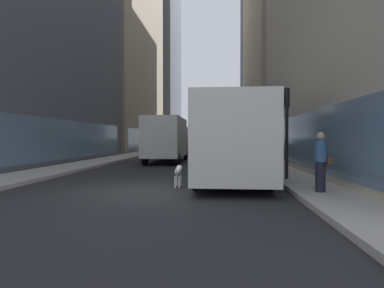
{
  "coord_description": "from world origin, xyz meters",
  "views": [
    {
      "loc": [
        2.34,
        -9.82,
        1.67
      ],
      "look_at": [
        1.12,
        4.93,
        1.4
      ],
      "focal_mm": 29.53,
      "sensor_mm": 36.0,
      "label": 1
    }
  ],
  "objects": [
    {
      "name": "traffic_light_near",
      "position": [
        4.9,
        2.29,
        2.44
      ],
      "size": [
        0.24,
        0.41,
        3.4
      ],
      "color": "black",
      "rests_on": "sidewalk_right"
    },
    {
      "name": "transit_bus",
      "position": [
        2.8,
        4.46,
        1.78
      ],
      "size": [
        2.78,
        11.53,
        3.05
      ],
      "color": "silver",
      "rests_on": "ground"
    },
    {
      "name": "car_red_coupe",
      "position": [
        2.8,
        31.28,
        0.82
      ],
      "size": [
        1.89,
        4.49,
        1.62
      ],
      "color": "red",
      "rests_on": "ground"
    },
    {
      "name": "ground_plane",
      "position": [
        0.0,
        35.0,
        0.0
      ],
      "size": [
        120.0,
        120.0,
        0.0
      ],
      "primitive_type": "plane",
      "color": "#232326"
    },
    {
      "name": "building_left_far",
      "position": [
        -11.9,
        55.5,
        19.23
      ],
      "size": [
        11.18,
        16.93,
        38.47
      ],
      "color": "#4C515B",
      "rests_on": "ground"
    },
    {
      "name": "box_truck",
      "position": [
        -1.2,
        12.13,
        1.67
      ],
      "size": [
        2.3,
        7.5,
        3.05
      ],
      "color": "#A51919",
      "rests_on": "ground"
    },
    {
      "name": "sidewalk_right",
      "position": [
        5.7,
        35.0,
        0.07
      ],
      "size": [
        2.4,
        110.0,
        0.15
      ],
      "primitive_type": "cube",
      "color": "#9E9991",
      "rests_on": "ground"
    },
    {
      "name": "building_right_far",
      "position": [
        11.9,
        46.44,
        16.09
      ],
      "size": [
        10.42,
        14.31,
        32.19
      ],
      "color": "#4C515B",
      "rests_on": "ground"
    },
    {
      "name": "sidewalk_left",
      "position": [
        -5.7,
        35.0,
        0.07
      ],
      "size": [
        2.4,
        110.0,
        0.15
      ],
      "primitive_type": "cube",
      "color": "#9E9991",
      "rests_on": "ground"
    },
    {
      "name": "pedestrian_with_handbag",
      "position": [
        5.25,
        -0.62,
        1.01
      ],
      "size": [
        0.45,
        0.34,
        1.69
      ],
      "color": "#1E1E2D",
      "rests_on": "sidewalk_right"
    },
    {
      "name": "car_black_suv",
      "position": [
        -1.2,
        25.38,
        0.82
      ],
      "size": [
        1.85,
        4.29,
        1.62
      ],
      "color": "black",
      "rests_on": "ground"
    },
    {
      "name": "building_left_mid",
      "position": [
        -11.9,
        33.56,
        18.65
      ],
      "size": [
        9.19,
        22.77,
        37.31
      ],
      "color": "#A0937F",
      "rests_on": "ground"
    },
    {
      "name": "car_grey_wagon",
      "position": [
        1.2,
        24.26,
        0.83
      ],
      "size": [
        1.95,
        4.73,
        1.62
      ],
      "color": "slate",
      "rests_on": "ground"
    },
    {
      "name": "dalmatian_dog",
      "position": [
        0.97,
        0.95,
        0.51
      ],
      "size": [
        0.22,
        0.96,
        0.72
      ],
      "color": "white",
      "rests_on": "ground"
    },
    {
      "name": "car_yellow_taxi",
      "position": [
        -2.8,
        30.8,
        0.82
      ],
      "size": [
        1.91,
        4.53,
        1.62
      ],
      "color": "yellow",
      "rests_on": "ground"
    }
  ]
}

